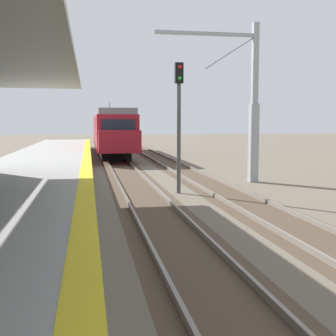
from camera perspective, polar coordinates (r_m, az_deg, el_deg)
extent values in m
cube|color=yellow|center=(12.13, -10.66, -3.43)|extent=(0.50, 80.00, 0.01)
cube|color=#4C3D2D|center=(16.35, -2.94, -4.12)|extent=(2.34, 120.00, 0.01)
cube|color=slate|center=(16.26, -5.46, -3.92)|extent=(0.08, 120.00, 0.15)
cube|color=slate|center=(16.44, -0.45, -3.78)|extent=(0.08, 120.00, 0.15)
cube|color=#4C3D2D|center=(17.11, 8.45, -3.73)|extent=(2.34, 120.00, 0.01)
cube|color=slate|center=(16.88, 6.13, -3.56)|extent=(0.08, 120.00, 0.15)
cube|color=slate|center=(17.34, 10.71, -3.38)|extent=(0.08, 120.00, 0.15)
cube|color=maroon|center=(39.32, -7.32, 4.72)|extent=(2.90, 18.00, 2.70)
cube|color=slate|center=(39.32, -7.35, 7.01)|extent=(2.67, 18.00, 0.44)
cube|color=black|center=(30.31, -6.43, 5.16)|extent=(2.32, 0.06, 1.21)
cube|color=maroon|center=(29.55, -6.31, 3.44)|extent=(2.78, 1.60, 1.49)
cube|color=black|center=(39.41, -5.20, 5.34)|extent=(0.04, 15.84, 0.86)
cylinder|color=#333333|center=(42.93, -7.61, 7.80)|extent=(0.06, 0.06, 0.90)
cube|color=black|center=(33.56, -6.76, 1.61)|extent=(2.17, 2.20, 0.72)
cube|color=black|center=(45.22, -7.68, 2.69)|extent=(2.17, 2.20, 0.72)
cylinder|color=#4C4C4C|center=(17.67, 1.41, 3.80)|extent=(0.16, 0.16, 4.40)
cube|color=black|center=(17.76, 1.43, 12.21)|extent=(0.32, 0.24, 0.80)
sphere|color=red|center=(17.65, 1.53, 12.97)|extent=(0.16, 0.16, 0.16)
sphere|color=green|center=(17.60, 1.52, 11.55)|extent=(0.16, 0.16, 0.16)
cube|color=#9EA3A8|center=(21.48, 11.01, 3.20)|extent=(0.40, 0.40, 3.75)
cube|color=#9EA3A8|center=(21.64, 11.21, 13.16)|extent=(0.28, 0.28, 3.75)
cube|color=#9EA3A8|center=(21.10, 4.93, 16.95)|extent=(4.80, 0.16, 0.16)
cylinder|color=#9EA3A8|center=(21.31, 8.13, 14.62)|extent=(2.47, 0.07, 1.60)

